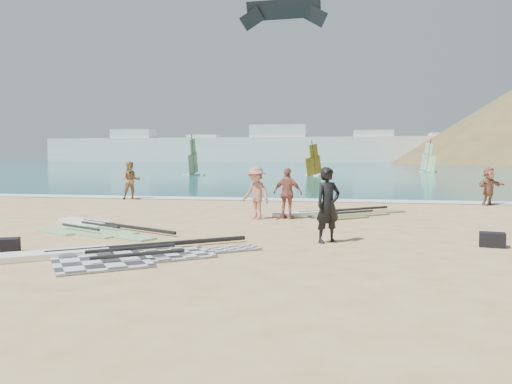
% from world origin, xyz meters
% --- Properties ---
extents(ground, '(300.00, 300.00, 0.00)m').
position_xyz_m(ground, '(0.00, 0.00, 0.00)').
color(ground, '#D8B87E').
rests_on(ground, ground).
extents(sea, '(300.00, 240.00, 0.06)m').
position_xyz_m(sea, '(0.00, 132.00, 0.00)').
color(sea, '#0D4E61').
rests_on(sea, ground).
extents(surf_line, '(300.00, 1.20, 0.04)m').
position_xyz_m(surf_line, '(0.00, 12.30, 0.00)').
color(surf_line, white).
rests_on(surf_line, ground).
extents(far_town, '(160.00, 8.00, 12.00)m').
position_xyz_m(far_town, '(-15.72, 150.00, 4.49)').
color(far_town, white).
rests_on(far_town, ground).
extents(rig_grey, '(5.39, 4.20, 0.20)m').
position_xyz_m(rig_grey, '(-3.01, -1.57, 0.05)').
color(rig_grey, '#2A2A2D').
rests_on(rig_grey, ground).
extents(rig_green, '(4.67, 3.48, 0.20)m').
position_xyz_m(rig_green, '(-5.38, 2.17, 0.05)').
color(rig_green, green).
rests_on(rig_green, ground).
extents(rig_orange, '(4.79, 3.95, 0.20)m').
position_xyz_m(rig_orange, '(1.39, 6.76, 0.05)').
color(rig_orange, orange).
rests_on(rig_orange, ground).
extents(gear_bag_near, '(0.60, 0.54, 0.32)m').
position_xyz_m(gear_bag_near, '(-5.43, -1.51, 0.16)').
color(gear_bag_near, black).
rests_on(gear_bag_near, ground).
extents(gear_bag_far, '(0.63, 0.50, 0.34)m').
position_xyz_m(gear_bag_far, '(5.27, 1.14, 0.17)').
color(gear_bag_far, black).
rests_on(gear_bag_far, ground).
extents(person_wetsuit, '(0.80, 0.76, 1.85)m').
position_xyz_m(person_wetsuit, '(1.46, 1.02, 0.93)').
color(person_wetsuit, black).
rests_on(person_wetsuit, ground).
extents(beachgoer_left, '(1.12, 1.03, 1.86)m').
position_xyz_m(beachgoer_left, '(-8.37, 11.41, 0.93)').
color(beachgoer_left, '#A0764A').
rests_on(beachgoer_left, ground).
extents(beachgoer_mid, '(1.31, 1.19, 1.76)m').
position_xyz_m(beachgoer_mid, '(-1.08, 5.16, 0.88)').
color(beachgoer_mid, '#B67562').
rests_on(beachgoer_mid, ground).
extents(beachgoer_back, '(1.08, 0.65, 1.72)m').
position_xyz_m(beachgoer_back, '(-0.04, 5.39, 0.86)').
color(beachgoer_back, '#A3574A').
rests_on(beachgoer_back, ground).
extents(beachgoer_right, '(1.49, 1.32, 1.64)m').
position_xyz_m(beachgoer_right, '(7.89, 11.50, 0.82)').
color(beachgoer_right, '#995F48').
rests_on(beachgoer_right, ground).
extents(windsurfer_left, '(2.45, 2.96, 4.42)m').
position_xyz_m(windsurfer_left, '(-14.27, 40.10, 1.29)').
color(windsurfer_left, white).
rests_on(windsurfer_left, ground).
extents(windsurfer_centre, '(1.98, 2.01, 3.74)m').
position_xyz_m(windsurfer_centre, '(-1.49, 40.95, 1.14)').
color(windsurfer_centre, white).
rests_on(windsurfer_centre, ground).
extents(windsurfer_right, '(2.27, 2.35, 4.20)m').
position_xyz_m(windsurfer_right, '(12.18, 55.29, 1.24)').
color(windsurfer_right, white).
rests_on(windsurfer_right, ground).
extents(kitesurf_kite, '(7.99, 1.25, 2.54)m').
position_xyz_m(kitesurf_kite, '(-3.84, 34.00, 14.94)').
color(kitesurf_kite, black).
rests_on(kitesurf_kite, ground).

